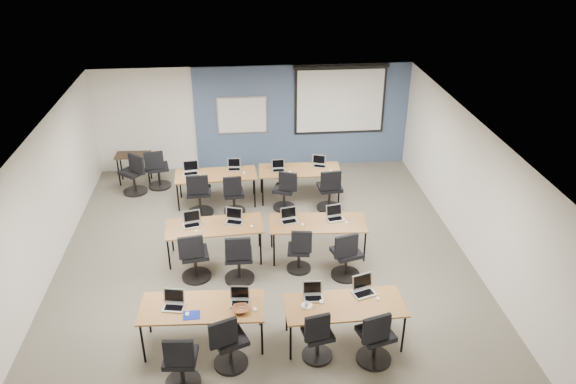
{
  "coord_description": "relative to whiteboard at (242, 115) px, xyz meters",
  "views": [
    {
      "loc": [
        -0.41,
        -9.14,
        6.27
      ],
      "look_at": [
        0.49,
        0.4,
        1.3
      ],
      "focal_mm": 35.0,
      "sensor_mm": 36.0,
      "label": 1
    }
  ],
  "objects": [
    {
      "name": "blue_accent_panel",
      "position": [
        1.55,
        0.04,
        -0.1
      ],
      "size": [
        5.5,
        0.04,
        2.7
      ],
      "primitive_type": "cube",
      "color": "#3D5977",
      "rests_on": "wall_back"
    },
    {
      "name": "coffee_cup",
      "position": [
        0.82,
        -6.79,
        -0.68
      ],
      "size": [
        0.08,
        0.08,
        0.06
      ],
      "primitive_type": "imported",
      "rotation": [
        0.0,
        0.0,
        -0.2
      ],
      "color": "silver",
      "rests_on": "snack_plate"
    },
    {
      "name": "blue_mousepad",
      "position": [
        -0.93,
        -6.82,
        -0.72
      ],
      "size": [
        0.26,
        0.22,
        0.01
      ],
      "primitive_type": "cube",
      "rotation": [
        0.0,
        0.0,
        0.04
      ],
      "color": "#0E2397",
      "rests_on": "training_table_front_left"
    },
    {
      "name": "training_table_front_left",
      "position": [
        -0.78,
        -6.62,
        -0.76
      ],
      "size": [
        1.92,
        0.8,
        0.73
      ],
      "rotation": [
        0.0,
        0.0,
        -0.05
      ],
      "color": "#A76E4A",
      "rests_on": "floor"
    },
    {
      "name": "mouse_2",
      "position": [
        1.06,
        -6.69,
        -0.71
      ],
      "size": [
        0.08,
        0.11,
        0.04
      ],
      "primitive_type": "ellipsoid",
      "rotation": [
        0.0,
        0.0,
        0.12
      ],
      "color": "white",
      "rests_on": "training_table_front_right"
    },
    {
      "name": "mouse_4",
      "position": [
        -0.98,
        -4.4,
        -0.71
      ],
      "size": [
        0.07,
        0.1,
        0.03
      ],
      "primitive_type": "ellipsoid",
      "rotation": [
        0.0,
        0.0,
        0.16
      ],
      "color": "white",
      "rests_on": "training_table_mid_left"
    },
    {
      "name": "laptop_2",
      "position": [
        0.95,
        -6.55,
        -0.66
      ],
      "size": [
        0.3,
        0.26,
        0.23
      ],
      "rotation": [
        0.0,
        0.0,
        -0.03
      ],
      "color": "#B3B3B3",
      "rests_on": "training_table_front_right"
    },
    {
      "name": "floor",
      "position": [
        0.3,
        -4.43,
        -1.45
      ],
      "size": [
        8.0,
        9.0,
        0.02
      ],
      "primitive_type": "cube",
      "color": "#6B6354",
      "rests_on": "ground"
    },
    {
      "name": "laptop_9",
      "position": [
        -0.24,
        -1.65,
        -0.66
      ],
      "size": [
        0.3,
        0.26,
        0.23
      ],
      "rotation": [
        0.0,
        0.0,
        -0.05
      ],
      "color": "#AAAAB5",
      "rests_on": "training_table_back_left"
    },
    {
      "name": "laptop_0",
      "position": [
        -1.21,
        -6.57,
        -0.66
      ],
      "size": [
        0.33,
        0.28,
        0.25
      ],
      "rotation": [
        0.0,
        0.0,
        -0.19
      ],
      "color": "silver",
      "rests_on": "training_table_front_left"
    },
    {
      "name": "wall_back",
      "position": [
        0.3,
        0.07,
        -0.1
      ],
      "size": [
        8.0,
        0.04,
        2.7
      ],
      "primitive_type": "cube",
      "color": "beige",
      "rests_on": "ground"
    },
    {
      "name": "spare_chair_a",
      "position": [
        -2.11,
        -1.0,
        -1.02
      ],
      "size": [
        0.55,
        0.55,
        1.03
      ],
      "rotation": [
        0.0,
        0.0,
        0.18
      ],
      "color": "black",
      "rests_on": "floor"
    },
    {
      "name": "whiteboard",
      "position": [
        0.0,
        0.0,
        0.0
      ],
      "size": [
        1.28,
        0.03,
        0.98
      ],
      "color": "beige",
      "rests_on": "wall_back"
    },
    {
      "name": "laptop_4",
      "position": [
        -1.08,
        -4.11,
        -0.66
      ],
      "size": [
        0.33,
        0.28,
        0.25
      ],
      "rotation": [
        0.0,
        0.0,
        0.24
      ],
      "color": "silver",
      "rests_on": "training_table_mid_left"
    },
    {
      "name": "task_chair_3",
      "position": [
        1.8,
        -7.29,
        -1.03
      ],
      "size": [
        0.55,
        0.54,
        1.02
      ],
      "rotation": [
        0.0,
        0.0,
        0.28
      ],
      "color": "black",
      "rests_on": "floor"
    },
    {
      "name": "task_chair_4",
      "position": [
        -1.02,
        -4.89,
        -1.02
      ],
      "size": [
        0.55,
        0.55,
        1.03
      ],
      "rotation": [
        0.0,
        0.0,
        0.15
      ],
      "color": "black",
      "rests_on": "floor"
    },
    {
      "name": "task_chair_11",
      "position": [
        1.88,
        -2.49,
        -1.02
      ],
      "size": [
        0.57,
        0.57,
        1.04
      ],
      "rotation": [
        0.0,
        0.0,
        0.1
      ],
      "color": "black",
      "rests_on": "floor"
    },
    {
      "name": "mouse_0",
      "position": [
        -1.0,
        -6.8,
        -0.71
      ],
      "size": [
        0.09,
        0.11,
        0.04
      ],
      "primitive_type": "ellipsoid",
      "rotation": [
        0.0,
        0.0,
        -0.24
      ],
      "color": "white",
      "rests_on": "training_table_front_left"
    },
    {
      "name": "laptop_8",
      "position": [
        -1.24,
        -1.78,
        -0.65
      ],
      "size": [
        0.35,
        0.3,
        0.27
      ],
      "rotation": [
        0.0,
        0.0,
        0.13
      ],
      "color": "silver",
      "rests_on": "training_table_back_left"
    },
    {
      "name": "laptop_6",
      "position": [
        0.8,
        -4.14,
        -0.66
      ],
      "size": [
        0.32,
        0.28,
        0.25
      ],
      "rotation": [
        0.0,
        0.0,
        0.21
      ],
      "color": "silver",
      "rests_on": "training_table_mid_right"
    },
    {
      "name": "mouse_9",
      "position": [
        -0.02,
        -1.91,
        -0.71
      ],
      "size": [
        0.07,
        0.1,
        0.04
      ],
      "primitive_type": "ellipsoid",
      "rotation": [
        0.0,
        0.0,
        0.04
      ],
      "color": "white",
      "rests_on": "training_table_back_left"
    },
    {
      "name": "task_chair_9",
      "position": [
        -0.28,
        -2.45,
        -1.05
      ],
      "size": [
        0.49,
        0.49,
        0.97
      ],
      "rotation": [
        0.0,
        0.0,
        0.09
      ],
      "color": "black",
      "rests_on": "floor"
    },
    {
      "name": "projector_screen",
      "position": [
        2.5,
        -0.02,
        0.44
      ],
      "size": [
        2.4,
        0.1,
        1.82
      ],
      "color": "black",
      "rests_on": "wall_back"
    },
    {
      "name": "task_chair_7",
      "position": [
        1.77,
        -5.1,
        -1.03
      ],
      "size": [
        0.55,
        0.55,
        1.02
      ],
      "rotation": [
        0.0,
        0.0,
        0.27
      ],
      "color": "black",
      "rests_on": "floor"
    },
    {
      "name": "task_chair_6",
      "position": [
        0.94,
        -4.81,
        -1.06
      ],
      "size": [
        0.47,
        0.47,
        0.95
      ],
      "rotation": [
        0.0,
        0.0,
        -0.14
      ],
      "color": "black",
      "rests_on": "floor"
    },
    {
      "name": "spare_chair_b",
      "position": [
        -2.62,
        -1.24,
        -1.01
      ],
      "size": [
        0.67,
        0.57,
        1.05
      ],
      "rotation": [
        0.0,
        0.0,
        -0.68
      ],
      "color": "black",
      "rests_on": "floor"
    },
    {
      "name": "ceiling",
      "position": [
        0.3,
        -4.43,
        1.25
      ],
      "size": [
        8.0,
        9.0,
        0.02
      ],
      "primitive_type": "cube",
      "color": "white",
      "rests_on": "ground"
    },
    {
      "name": "task_chair_8",
      "position": [
        -1.04,
        -2.43,
        -1.01
      ],
      "size": [
        0.58,
        0.58,
        1.05
      ],
      "rotation": [
        0.0,
        0.0,
        0.01
      ],
      "color": "black",
      "rests_on": "floor"
    },
    {
      "name": "laptop_10",
      "position": [
        0.78,
        -1.8,
        -0.66
      ],
      "size": [
        0.3,
        0.25,
        0.23
      ],
      "rotation": [
        0.0,
        0.0,
        0.04
      ],
      "color": "#ACACB7",
      "rests_on": "training_table_back_right"
    },
    {
      "name": "laptop_5",
      "position": [
        -0.26,
        -4.07,
        -0.66
      ],
      "size": [
        0.33,
        0.28,
        0.25
      ],
      "rotation": [
        0.0,
        0.0,
        -0.31
      ],
      "color": "#BBBBBC",
      "rests_on": "training_table_mid_left"
    },
    {
      "name": "mouse_3",
      "position": [
        1.95,
        -6.7,
        -0.71
      ],
      "size": [
        0.07,
        0.1,
        0.03
      ],
      "primitive_type": "ellipsoid",
      "rotation": [
        0.0,
        0.0,
        -0.15
      ],
      "color": "white",
      "rests_on": "training_table_front_right"
    },
    {
      "name": "training_table_back_left",
      "position": [
        -0.67,
        -1.9,
        -0.76
      ],
      "size": [
        1.85,
        0.77,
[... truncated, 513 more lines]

